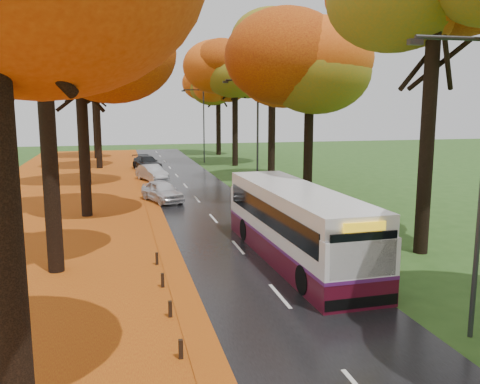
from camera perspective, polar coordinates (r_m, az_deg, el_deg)
name	(u,v)px	position (r m, az deg, el deg)	size (l,w,h in m)	color
road	(210,215)	(29.37, -3.36, -2.60)	(6.50, 90.00, 0.04)	black
centre_line	(210,215)	(29.37, -3.36, -2.55)	(0.12, 90.00, 0.01)	silver
leaf_verge	(45,224)	(29.21, -21.04, -3.33)	(12.00, 90.00, 0.02)	maroon
leaf_drift	(157,217)	(29.00, -9.31, -2.83)	(0.90, 90.00, 0.01)	#B96A13
trees_left	(74,45)	(30.56, -18.16, 15.37)	(9.20, 74.00, 13.88)	black
trees_right	(318,49)	(32.73, 8.80, 15.59)	(9.30, 74.20, 13.96)	black
streetlamp_near	(475,167)	(14.48, 24.92, 2.58)	(2.45, 0.18, 8.00)	#333538
streetlamp_mid	(254,129)	(34.48, 1.58, 7.12)	(2.45, 0.18, 8.00)	#333538
streetlamp_far	(201,120)	(56.00, -4.35, 8.10)	(2.45, 0.18, 8.00)	#333538
bus	(296,223)	(20.76, 6.26, -3.43)	(2.91, 11.26, 2.94)	#450A1A
car_white	(162,191)	(33.59, -8.73, 0.09)	(1.62, 4.02, 1.37)	silver
car_silver	(152,173)	(43.11, -9.86, 2.14)	(1.39, 3.99, 1.32)	#A9ADB2
car_dark	(147,163)	(50.41, -10.42, 3.24)	(1.91, 4.69, 1.36)	black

